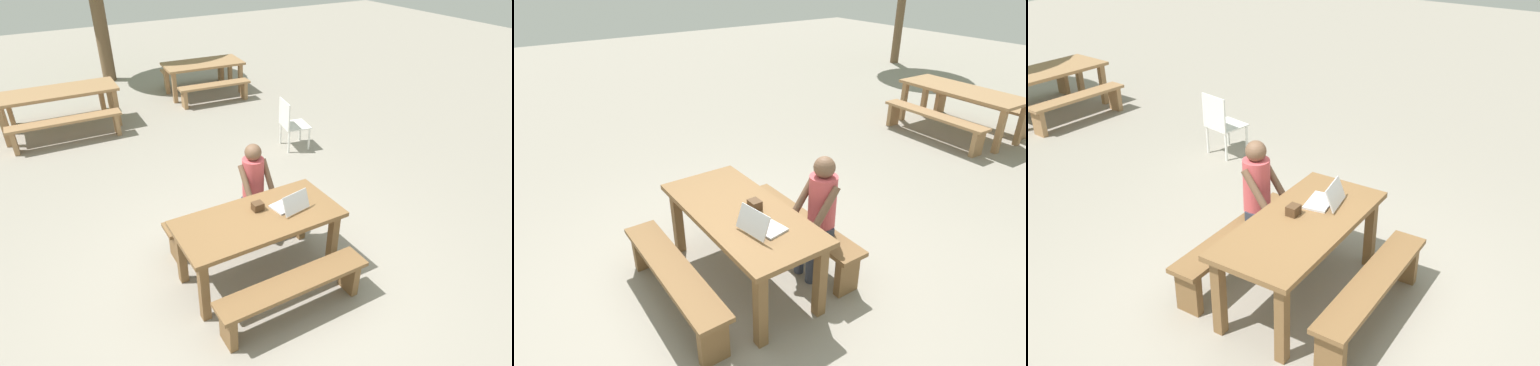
{
  "view_description": "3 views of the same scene",
  "coord_description": "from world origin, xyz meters",
  "views": [
    {
      "loc": [
        -1.81,
        -3.17,
        3.41
      ],
      "look_at": [
        0.11,
        0.25,
        1.03
      ],
      "focal_mm": 30.1,
      "sensor_mm": 36.0,
      "label": 1
    },
    {
      "loc": [
        2.93,
        -1.7,
        2.81
      ],
      "look_at": [
        0.11,
        0.25,
        1.03
      ],
      "focal_mm": 30.61,
      "sensor_mm": 36.0,
      "label": 2
    },
    {
      "loc": [
        -3.7,
        -2.2,
        3.35
      ],
      "look_at": [
        0.11,
        0.25,
        1.03
      ],
      "focal_mm": 41.14,
      "sensor_mm": 36.0,
      "label": 3
    }
  ],
  "objects": [
    {
      "name": "bench_mid_south",
      "position": [
        -1.3,
        4.61,
        0.35
      ],
      "size": [
        1.94,
        0.34,
        0.45
      ],
      "rotation": [
        0.0,
        0.0,
        -0.02
      ],
      "color": "#9E754C",
      "rests_on": "ground"
    },
    {
      "name": "picnic_table_front",
      "position": [
        0.0,
        0.0,
        0.66
      ],
      "size": [
        1.76,
        0.81,
        0.78
      ],
      "color": "brown",
      "rests_on": "ground"
    },
    {
      "name": "bench_far",
      "position": [
        0.0,
        0.7,
        0.33
      ],
      "size": [
        1.63,
        0.3,
        0.45
      ],
      "color": "brown",
      "rests_on": "ground"
    },
    {
      "name": "ground_plane",
      "position": [
        0.0,
        0.0,
        0.0
      ],
      "size": [
        30.0,
        30.0,
        0.0
      ],
      "primitive_type": "plane",
      "color": "gray"
    },
    {
      "name": "bench_rear_south",
      "position": [
        1.84,
        5.17,
        0.32
      ],
      "size": [
        1.61,
        0.41,
        0.43
      ],
      "rotation": [
        0.0,
        0.0,
        -0.07
      ],
      "color": "#9E754C",
      "rests_on": "ground"
    },
    {
      "name": "bench_mid_north",
      "position": [
        -1.28,
        5.96,
        0.35
      ],
      "size": [
        1.94,
        0.34,
        0.45
      ],
      "rotation": [
        0.0,
        0.0,
        -0.02
      ],
      "color": "#9E754C",
      "rests_on": "ground"
    },
    {
      "name": "plastic_chair",
      "position": [
        2.07,
        2.52,
        0.46
      ],
      "size": [
        0.51,
        0.51,
        0.87
      ],
      "rotation": [
        0.0,
        0.0,
        1.39
      ],
      "color": "white",
      "rests_on": "ground"
    },
    {
      "name": "laptop",
      "position": [
        0.38,
        -0.03,
        0.83
      ],
      "size": [
        0.38,
        0.35,
        0.22
      ],
      "rotation": [
        0.0,
        0.0,
        3.31
      ],
      "color": "silver",
      "rests_on": "picnic_table_front"
    },
    {
      "name": "person_seated",
      "position": [
        0.32,
        0.65,
        0.72
      ],
      "size": [
        0.37,
        0.39,
        1.25
      ],
      "color": "#333847",
      "rests_on": "ground"
    },
    {
      "name": "small_pouch",
      "position": [
        0.06,
        0.12,
        0.82
      ],
      "size": [
        0.12,
        0.1,
        0.09
      ],
      "color": "#4C331E",
      "rests_on": "picnic_table_front"
    },
    {
      "name": "bench_near",
      "position": [
        0.0,
        -0.7,
        0.33
      ],
      "size": [
        1.63,
        0.3,
        0.45
      ],
      "color": "brown",
      "rests_on": "ground"
    },
    {
      "name": "bench_rear_north",
      "position": [
        1.95,
        6.6,
        0.32
      ],
      "size": [
        1.61,
        0.41,
        0.43
      ],
      "rotation": [
        0.0,
        0.0,
        -0.07
      ],
      "color": "#9E754C",
      "rests_on": "ground"
    },
    {
      "name": "picnic_table_mid",
      "position": [
        -1.29,
        5.29,
        0.67
      ],
      "size": [
        2.16,
        0.86,
        0.78
      ],
      "rotation": [
        0.0,
        0.0,
        -0.02
      ],
      "color": "#9E754C",
      "rests_on": "ground"
    },
    {
      "name": "picnic_table_rear",
      "position": [
        1.9,
        5.89,
        0.61
      ],
      "size": [
        1.82,
        0.97,
        0.72
      ],
      "rotation": [
        0.0,
        0.0,
        -0.07
      ],
      "color": "#9E754C",
      "rests_on": "ground"
    }
  ]
}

